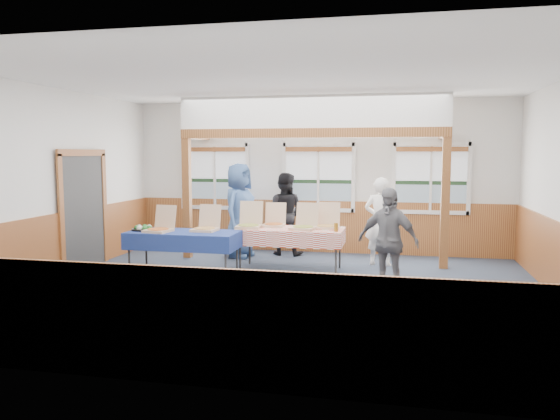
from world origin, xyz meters
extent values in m
plane|color=#27303F|center=(0.00, 0.00, 0.00)|extent=(8.00, 8.00, 0.00)
plane|color=white|center=(0.00, 0.00, 3.20)|extent=(8.00, 8.00, 0.00)
plane|color=silver|center=(0.00, 3.50, 1.60)|extent=(8.00, 0.00, 8.00)
plane|color=silver|center=(0.00, -3.50, 1.60)|extent=(8.00, 0.00, 8.00)
plane|color=silver|center=(-4.00, 0.00, 1.60)|extent=(0.00, 8.00, 8.00)
cube|color=brown|center=(0.00, 3.48, 0.55)|extent=(7.98, 0.05, 1.10)
cube|color=brown|center=(0.00, -3.48, 0.55)|extent=(7.98, 0.05, 1.10)
cube|color=brown|center=(-3.98, 0.00, 0.55)|extent=(0.05, 6.98, 1.10)
cube|color=#313131|center=(-3.96, 0.90, 1.05)|extent=(0.06, 1.30, 2.10)
cube|color=white|center=(-2.30, 3.44, 0.91)|extent=(1.52, 0.05, 0.08)
cube|color=white|center=(-2.30, 3.44, 2.29)|extent=(1.52, 0.05, 0.08)
cube|color=white|center=(-3.04, 3.44, 1.60)|extent=(0.08, 0.05, 1.46)
cube|color=white|center=(-1.56, 3.44, 1.60)|extent=(0.08, 0.05, 1.46)
cube|color=white|center=(-2.30, 3.44, 1.60)|extent=(0.05, 0.05, 1.30)
cube|color=slate|center=(-2.30, 3.48, 1.21)|extent=(1.40, 0.02, 0.52)
cube|color=#19321A|center=(-2.30, 3.48, 1.51)|extent=(1.40, 0.02, 0.08)
cube|color=silver|center=(-2.30, 3.48, 1.90)|extent=(1.40, 0.02, 0.70)
cube|color=brown|center=(-2.30, 3.42, 2.19)|extent=(1.40, 0.07, 0.10)
cube|color=white|center=(0.00, 3.44, 0.91)|extent=(1.52, 0.05, 0.08)
cube|color=white|center=(0.00, 3.44, 2.29)|extent=(1.52, 0.05, 0.08)
cube|color=white|center=(-0.74, 3.44, 1.60)|extent=(0.08, 0.05, 1.46)
cube|color=white|center=(0.74, 3.44, 1.60)|extent=(0.08, 0.05, 1.46)
cube|color=white|center=(0.00, 3.44, 1.60)|extent=(0.05, 0.05, 1.30)
cube|color=slate|center=(0.00, 3.48, 1.21)|extent=(1.40, 0.02, 0.52)
cube|color=#19321A|center=(0.00, 3.48, 1.51)|extent=(1.40, 0.02, 0.08)
cube|color=silver|center=(0.00, 3.48, 1.90)|extent=(1.40, 0.02, 0.70)
cube|color=brown|center=(0.00, 3.42, 2.19)|extent=(1.40, 0.07, 0.10)
cube|color=white|center=(2.30, 3.44, 0.91)|extent=(1.52, 0.05, 0.08)
cube|color=white|center=(2.30, 3.44, 2.29)|extent=(1.52, 0.05, 0.08)
cube|color=white|center=(1.56, 3.44, 1.60)|extent=(0.08, 0.05, 1.46)
cube|color=white|center=(3.04, 3.44, 1.60)|extent=(0.08, 0.05, 1.46)
cube|color=white|center=(2.30, 3.44, 1.60)|extent=(0.05, 0.05, 1.30)
cube|color=slate|center=(2.30, 3.48, 1.21)|extent=(1.40, 0.02, 0.52)
cube|color=#19321A|center=(2.30, 3.48, 1.51)|extent=(1.40, 0.02, 0.08)
cube|color=silver|center=(2.30, 3.48, 1.90)|extent=(1.40, 0.02, 0.70)
cube|color=brown|center=(2.30, 3.42, 2.19)|extent=(1.40, 0.07, 0.10)
cube|color=brown|center=(-2.50, 2.30, 1.20)|extent=(0.15, 0.15, 2.40)
cube|color=brown|center=(2.50, 2.30, 1.20)|extent=(0.15, 0.15, 2.40)
cube|color=brown|center=(0.00, 2.30, 2.49)|extent=(5.15, 0.18, 0.18)
cylinder|color=#313131|center=(-2.84, 0.47, 0.36)|extent=(0.04, 0.04, 0.73)
cylinder|color=#313131|center=(-2.84, 1.12, 0.36)|extent=(0.04, 0.04, 0.73)
cylinder|color=#313131|center=(-1.11, 0.47, 0.36)|extent=(0.04, 0.04, 0.73)
cylinder|color=#313131|center=(-1.11, 1.12, 0.36)|extent=(0.04, 0.04, 0.73)
cube|color=#313131|center=(-1.97, 0.80, 0.73)|extent=(1.87, 0.80, 0.03)
cube|color=navy|center=(-1.97, 0.80, 0.75)|extent=(1.93, 0.86, 0.01)
cube|color=navy|center=(-1.97, 0.38, 0.61)|extent=(1.91, 0.04, 0.28)
cube|color=navy|center=(-1.97, 1.21, 0.61)|extent=(1.91, 0.04, 0.28)
cylinder|color=#313131|center=(-1.09, 1.27, 0.36)|extent=(0.04, 0.04, 0.73)
cylinder|color=#313131|center=(-1.09, 1.91, 0.36)|extent=(0.04, 0.04, 0.73)
cylinder|color=#313131|center=(0.63, 1.27, 0.36)|extent=(0.04, 0.04, 0.73)
cylinder|color=#313131|center=(0.63, 1.91, 0.36)|extent=(0.04, 0.04, 0.73)
cube|color=#313131|center=(-0.23, 1.59, 0.73)|extent=(1.99, 1.46, 0.03)
cube|color=#B82A12|center=(-0.23, 1.59, 0.75)|extent=(2.07, 1.54, 0.01)
cube|color=#B82A12|center=(-0.23, 1.18, 0.61)|extent=(1.73, 0.79, 0.28)
cube|color=#B82A12|center=(-0.23, 2.00, 0.61)|extent=(1.73, 0.79, 0.28)
cube|color=#D3B18C|center=(-2.37, 0.65, 0.78)|extent=(0.46, 0.46, 0.05)
cylinder|color=#C6852E|center=(-2.37, 0.65, 0.81)|extent=(0.40, 0.40, 0.01)
cube|color=#D3B18C|center=(-2.34, 0.89, 1.00)|extent=(0.42, 0.15, 0.40)
cube|color=#D3B18C|center=(-1.62, 0.92, 0.78)|extent=(0.42, 0.42, 0.05)
cylinder|color=#C1B959|center=(-1.62, 0.92, 0.81)|extent=(0.37, 0.37, 0.01)
cube|color=#D3B18C|center=(-1.61, 1.16, 1.00)|extent=(0.41, 0.12, 0.40)
cube|color=#D3B18C|center=(-0.98, 1.45, 0.78)|extent=(0.46, 0.46, 0.05)
cylinder|color=gold|center=(-0.98, 1.45, 0.81)|extent=(0.40, 0.40, 0.01)
cube|color=#D3B18C|center=(-1.00, 1.71, 1.02)|extent=(0.43, 0.13, 0.42)
cube|color=#D3B18C|center=(-0.58, 1.74, 0.78)|extent=(0.41, 0.41, 0.04)
cylinder|color=#C6852E|center=(-0.58, 1.74, 0.81)|extent=(0.36, 0.36, 0.01)
cube|color=#D3B18C|center=(-0.59, 1.98, 0.99)|extent=(0.39, 0.11, 0.38)
cube|color=#D3B18C|center=(0.02, 1.47, 0.78)|extent=(0.47, 0.47, 0.05)
cylinder|color=gold|center=(0.02, 1.47, 0.81)|extent=(0.41, 0.41, 0.01)
cube|color=#D3B18C|center=(0.05, 1.72, 1.01)|extent=(0.43, 0.15, 0.41)
cube|color=#D3B18C|center=(0.42, 1.69, 0.78)|extent=(0.42, 0.42, 0.05)
cylinder|color=#C1B959|center=(0.42, 1.69, 0.81)|extent=(0.37, 0.37, 0.01)
cube|color=#D3B18C|center=(0.42, 1.94, 1.01)|extent=(0.42, 0.10, 0.41)
cylinder|color=black|center=(-2.72, 0.80, 0.77)|extent=(0.41, 0.41, 0.03)
cylinder|color=white|center=(-2.72, 0.80, 0.80)|extent=(0.09, 0.09, 0.04)
sphere|color=#286B29|center=(-2.61, 0.80, 0.80)|extent=(0.09, 0.09, 0.09)
sphere|color=beige|center=(-2.65, 0.88, 0.80)|extent=(0.09, 0.09, 0.09)
sphere|color=#286B29|center=(-2.75, 0.91, 0.80)|extent=(0.09, 0.09, 0.09)
sphere|color=beige|center=(-2.83, 0.84, 0.80)|extent=(0.09, 0.09, 0.09)
sphere|color=#286B29|center=(-2.83, 0.75, 0.80)|extent=(0.09, 0.09, 0.09)
sphere|color=beige|center=(-2.75, 0.69, 0.80)|extent=(0.09, 0.09, 0.09)
sphere|color=#286B29|center=(-2.65, 0.71, 0.80)|extent=(0.09, 0.09, 0.09)
cylinder|color=#8E5D17|center=(0.62, 1.34, 0.83)|extent=(0.07, 0.07, 0.15)
imported|color=white|center=(1.34, 2.32, 0.83)|extent=(0.66, 0.49, 1.67)
imported|color=black|center=(-0.65, 3.01, 0.85)|extent=(0.87, 0.70, 1.71)
imported|color=#395A8F|center=(-1.49, 2.56, 0.95)|extent=(0.75, 1.02, 1.91)
imported|color=slate|center=(1.52, 0.17, 0.81)|extent=(1.02, 0.71, 1.61)
camera|label=1|loc=(1.65, -8.00, 2.12)|focal=35.00mm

